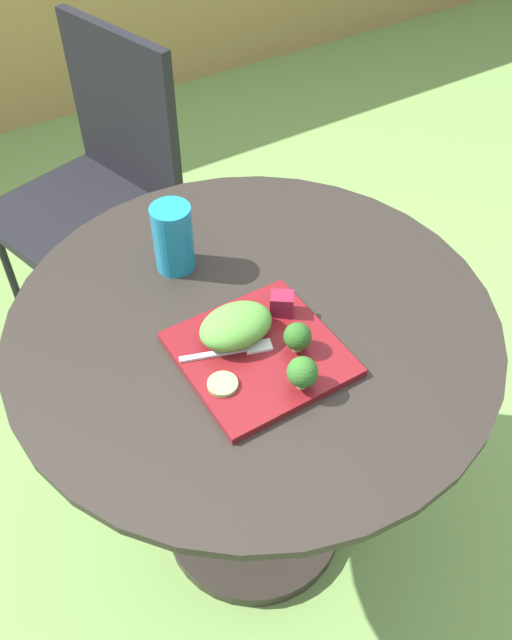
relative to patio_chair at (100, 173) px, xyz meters
name	(u,v)px	position (x,y,z in m)	size (l,w,h in m)	color
ground_plane	(254,520)	(-0.04, -0.89, -0.53)	(12.00, 12.00, 0.00)	#70994C
patio_table	(253,412)	(-0.04, -0.89, -0.06)	(0.87, 0.87, 0.75)	#28231E
patio_chair	(100,173)	(0.00, 0.00, 0.00)	(0.54, 0.54, 0.90)	black
salad_plate	(259,354)	(-0.08, -0.98, 0.23)	(0.25, 0.25, 0.01)	maroon
drinking_glass	(173,241)	(-0.09, -0.70, 0.28)	(0.07, 0.07, 0.13)	teal
fork	(235,350)	(-0.12, -0.96, 0.24)	(0.15, 0.07, 0.00)	silver
lettuce_mound	(236,326)	(-0.10, -0.93, 0.27)	(0.13, 0.09, 0.06)	#519338
broccoli_floret_0	(302,372)	(-0.06, -1.07, 0.27)	(0.05, 0.05, 0.06)	#99B770
broccoli_floret_1	(297,337)	(-0.03, -1.00, 0.27)	(0.05, 0.05, 0.05)	#99B770
cucumber_slice_0	(223,384)	(-0.17, -1.01, 0.24)	(0.05, 0.05, 0.01)	#8EB766
beet_chunk_0	(282,303)	(0.00, -0.92, 0.26)	(0.04, 0.03, 0.04)	maroon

